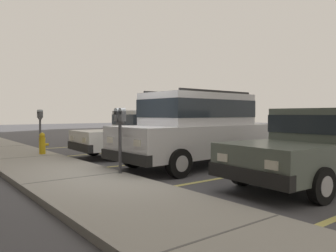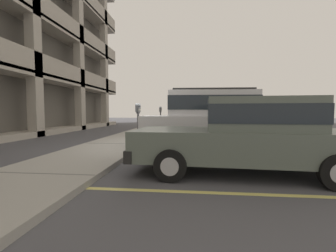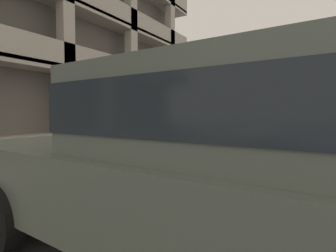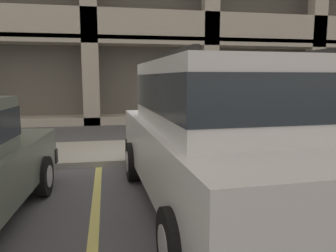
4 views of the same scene
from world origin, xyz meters
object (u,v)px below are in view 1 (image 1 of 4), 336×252
at_px(silver_suv, 197,126).
at_px(parking_meter_near, 120,125).
at_px(red_sedan, 324,144).
at_px(dark_hatchback, 143,131).
at_px(fire_hydrant, 42,143).
at_px(parking_meter_far, 40,120).

bearing_deg(silver_suv, parking_meter_near, 92.60).
bearing_deg(red_sedan, dark_hatchback, 6.62).
distance_m(red_sedan, dark_hatchback, 6.19).
height_order(parking_meter_near, fire_hydrant, parking_meter_near).
height_order(dark_hatchback, fire_hydrant, dark_hatchback).
height_order(parking_meter_near, parking_meter_far, parking_meter_far).
bearing_deg(dark_hatchback, parking_meter_near, 141.74).
xyz_separation_m(silver_suv, red_sedan, (-3.25, -0.50, -0.27)).
bearing_deg(fire_hydrant, parking_meter_near, -176.31).
height_order(silver_suv, dark_hatchback, silver_suv).
xyz_separation_m(red_sedan, parking_meter_far, (8.84, 3.02, 0.39)).
bearing_deg(silver_suv, parking_meter_far, 21.90).
height_order(red_sedan, fire_hydrant, red_sedan).
bearing_deg(parking_meter_far, fire_hydrant, 166.31).
relative_size(red_sedan, parking_meter_far, 3.12).
distance_m(red_sedan, parking_meter_far, 9.35).
bearing_deg(parking_meter_far, parking_meter_near, -179.96).
xyz_separation_m(parking_meter_near, parking_meter_far, (5.81, 0.00, 0.02)).
bearing_deg(dark_hatchback, parking_meter_far, 47.39).
distance_m(parking_meter_far, fire_hydrant, 1.44).
xyz_separation_m(silver_suv, fire_hydrant, (4.38, 2.81, -0.62)).
bearing_deg(dark_hatchback, red_sedan, -174.74).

